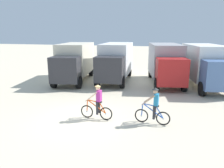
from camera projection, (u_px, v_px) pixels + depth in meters
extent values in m
plane|color=beige|center=(85.00, 118.00, 11.19)|extent=(120.00, 120.00, 0.00)
cube|color=beige|center=(76.00, 58.00, 20.03)|extent=(3.23, 5.52, 2.70)
cube|color=#2D2D33|center=(65.00, 70.00, 16.85)|extent=(2.42, 1.84, 2.00)
cube|color=black|center=(62.00, 67.00, 16.09)|extent=(2.01, 0.41, 0.80)
cylinder|color=black|center=(79.00, 82.00, 17.09)|extent=(0.48, 1.04, 1.00)
cylinder|color=black|center=(54.00, 82.00, 17.28)|extent=(0.48, 1.04, 1.00)
cylinder|color=black|center=(91.00, 71.00, 21.92)|extent=(0.48, 1.04, 1.00)
cylinder|color=black|center=(71.00, 71.00, 22.11)|extent=(0.48, 1.04, 1.00)
cube|color=white|center=(117.00, 58.00, 20.09)|extent=(2.75, 5.35, 2.70)
cube|color=#2D2D33|center=(109.00, 69.00, 16.96)|extent=(2.30, 1.65, 2.00)
cube|color=black|center=(107.00, 66.00, 16.21)|extent=(2.02, 0.22, 0.80)
cylinder|color=black|center=(122.00, 82.00, 17.10)|extent=(0.39, 1.02, 1.00)
cylinder|color=black|center=(97.00, 81.00, 17.48)|extent=(0.39, 1.02, 1.00)
cylinder|color=black|center=(130.00, 71.00, 21.86)|extent=(0.39, 1.02, 1.00)
cylinder|color=black|center=(110.00, 71.00, 22.24)|extent=(0.39, 1.02, 1.00)
cube|color=#9E9EA3|center=(165.00, 59.00, 19.09)|extent=(3.32, 5.55, 2.70)
cube|color=#B21E1E|center=(172.00, 72.00, 15.91)|extent=(2.44, 1.88, 2.00)
cube|color=black|center=(174.00, 69.00, 15.15)|extent=(2.00, 0.45, 0.80)
cylinder|color=black|center=(184.00, 85.00, 16.17)|extent=(0.50, 1.04, 1.00)
cylinder|color=black|center=(157.00, 84.00, 16.32)|extent=(0.50, 1.04, 1.00)
cylinder|color=black|center=(172.00, 73.00, 21.00)|extent=(0.50, 1.04, 1.00)
cylinder|color=black|center=(150.00, 73.00, 21.16)|extent=(0.50, 1.04, 1.00)
cube|color=white|center=(203.00, 61.00, 17.86)|extent=(3.33, 5.56, 2.70)
cube|color=#4C6B9E|center=(219.00, 75.00, 14.68)|extent=(2.44, 1.89, 2.00)
cube|color=black|center=(224.00, 72.00, 13.92)|extent=(2.00, 0.46, 0.80)
cylinder|color=black|center=(202.00, 89.00, 15.08)|extent=(0.50, 1.04, 1.00)
cylinder|color=black|center=(207.00, 75.00, 19.77)|extent=(0.50, 1.04, 1.00)
cylinder|color=black|center=(184.00, 75.00, 19.92)|extent=(0.50, 1.04, 1.00)
torus|color=black|center=(87.00, 111.00, 11.23)|extent=(0.68, 0.09, 0.68)
cylinder|color=silver|center=(87.00, 111.00, 11.23)|extent=(0.08, 0.08, 0.08)
torus|color=black|center=(106.00, 114.00, 10.91)|extent=(0.68, 0.09, 0.68)
cylinder|color=silver|center=(106.00, 114.00, 10.91)|extent=(0.08, 0.08, 0.08)
cylinder|color=#E05119|center=(97.00, 107.00, 10.99)|extent=(1.03, 0.10, 0.68)
cylinder|color=#E05119|center=(93.00, 101.00, 10.98)|extent=(0.66, 0.08, 0.13)
cylinder|color=#E05119|center=(103.00, 108.00, 10.90)|extent=(0.39, 0.07, 0.59)
cylinder|color=#E05119|center=(87.00, 106.00, 11.15)|extent=(0.10, 0.05, 0.64)
cylinder|color=silver|center=(88.00, 100.00, 11.06)|extent=(0.06, 0.52, 0.04)
cube|color=black|center=(99.00, 102.00, 10.88)|extent=(0.25, 0.13, 0.06)
cube|color=#AD2D8C|center=(99.00, 96.00, 10.81)|extent=(0.22, 0.33, 0.56)
sphere|color=beige|center=(98.00, 88.00, 10.74)|extent=(0.22, 0.22, 0.22)
cone|color=tan|center=(98.00, 86.00, 10.71)|extent=(0.32, 0.32, 0.10)
cylinder|color=#26262B|center=(97.00, 108.00, 10.85)|extent=(0.12, 0.12, 0.66)
cylinder|color=#26262B|center=(99.00, 107.00, 11.09)|extent=(0.12, 0.12, 0.66)
cylinder|color=beige|center=(91.00, 97.00, 10.75)|extent=(0.63, 0.06, 0.53)
cylinder|color=beige|center=(94.00, 95.00, 11.08)|extent=(0.63, 0.12, 0.53)
torus|color=black|center=(141.00, 116.00, 10.67)|extent=(0.68, 0.12, 0.68)
cylinder|color=silver|center=(141.00, 116.00, 10.67)|extent=(0.09, 0.09, 0.08)
torus|color=black|center=(163.00, 118.00, 10.31)|extent=(0.68, 0.12, 0.68)
cylinder|color=silver|center=(163.00, 118.00, 10.31)|extent=(0.09, 0.09, 0.08)
cylinder|color=blue|center=(153.00, 111.00, 10.40)|extent=(1.03, 0.15, 0.68)
cylinder|color=blue|center=(150.00, 105.00, 10.40)|extent=(0.66, 0.11, 0.13)
cylinder|color=blue|center=(160.00, 112.00, 10.30)|extent=(0.39, 0.09, 0.59)
cylinder|color=blue|center=(142.00, 110.00, 10.58)|extent=(0.10, 0.06, 0.64)
cylinder|color=silver|center=(143.00, 103.00, 10.50)|extent=(0.08, 0.52, 0.04)
cube|color=black|center=(156.00, 106.00, 10.29)|extent=(0.25, 0.14, 0.06)
cube|color=teal|center=(156.00, 100.00, 10.22)|extent=(0.23, 0.34, 0.56)
sphere|color=tan|center=(155.00, 91.00, 10.15)|extent=(0.22, 0.22, 0.22)
cone|color=#333333|center=(156.00, 89.00, 10.12)|extent=(0.32, 0.32, 0.10)
cylinder|color=#26262B|center=(154.00, 113.00, 10.27)|extent=(0.12, 0.12, 0.66)
cylinder|color=#26262B|center=(155.00, 111.00, 10.50)|extent=(0.12, 0.12, 0.66)
cylinder|color=tan|center=(148.00, 100.00, 10.18)|extent=(0.63, 0.07, 0.53)
cylinder|color=tan|center=(150.00, 98.00, 10.51)|extent=(0.63, 0.15, 0.53)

